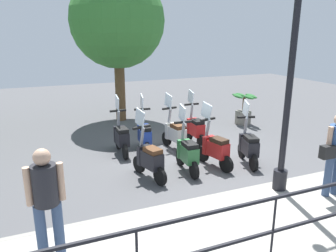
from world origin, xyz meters
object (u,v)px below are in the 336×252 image
at_px(pedestrian_distant, 46,197).
at_px(scooter_near_2, 187,152).
at_px(scooter_near_1, 215,148).
at_px(scooter_near_3, 149,158).
at_px(lamp_post_near, 288,97).
at_px(pedestrian_with_bag, 336,149).
at_px(scooter_far_2, 144,135).
at_px(tree_distant, 117,21).
at_px(potted_palm, 243,111).
at_px(scooter_near_0, 248,146).
at_px(scooter_far_3, 121,137).
at_px(scooter_far_1, 175,133).
at_px(scooter_far_0, 195,128).

xyz_separation_m(pedestrian_distant, scooter_near_2, (2.21, -3.11, -0.60)).
bearing_deg(scooter_near_1, scooter_near_3, 78.37).
relative_size(lamp_post_near, pedestrian_with_bag, 2.63).
distance_m(pedestrian_distant, scooter_near_2, 3.86).
height_order(pedestrian_distant, scooter_near_2, pedestrian_distant).
xyz_separation_m(lamp_post_near, scooter_far_2, (3.39, 1.67, -1.51)).
bearing_deg(scooter_near_2, pedestrian_with_bag, -137.83).
relative_size(tree_distant, potted_palm, 4.88).
bearing_deg(tree_distant, scooter_near_2, -177.67).
xyz_separation_m(potted_palm, scooter_near_0, (-3.18, 2.08, 0.04)).
bearing_deg(scooter_far_3, scooter_near_2, -145.41).
distance_m(scooter_near_1, scooter_far_2, 2.03).
distance_m(scooter_near_1, scooter_far_1, 1.51).
relative_size(pedestrian_with_bag, pedestrian_distant, 1.00).
bearing_deg(scooter_near_1, lamp_post_near, -178.47).
xyz_separation_m(pedestrian_with_bag, scooter_near_0, (2.15, 0.32, -0.60)).
bearing_deg(pedestrian_with_bag, tree_distant, 16.41).
height_order(potted_palm, scooter_near_0, scooter_near_0).
bearing_deg(potted_palm, scooter_far_0, 117.14).
distance_m(lamp_post_near, scooter_far_1, 3.66).
xyz_separation_m(tree_distant, scooter_far_1, (-3.74, -0.54, -3.03)).
bearing_deg(scooter_far_1, tree_distant, -1.22).
xyz_separation_m(lamp_post_near, pedestrian_with_bag, (-0.56, -0.72, -0.92)).
xyz_separation_m(pedestrian_distant, scooter_near_0, (2.06, -4.68, -0.60)).
relative_size(potted_palm, scooter_far_2, 0.69).
xyz_separation_m(potted_palm, scooter_near_3, (-3.05, 4.59, 0.04)).
bearing_deg(pedestrian_with_bag, lamp_post_near, 52.77).
xyz_separation_m(scooter_near_0, scooter_near_2, (0.16, 1.57, 0.00)).
xyz_separation_m(scooter_near_0, scooter_far_3, (1.87, 2.68, 0.00)).
xyz_separation_m(lamp_post_near, scooter_near_0, (1.59, -0.39, -1.51)).
bearing_deg(scooter_far_2, tree_distant, 4.62).
bearing_deg(scooter_near_3, scooter_near_1, -103.80).
height_order(scooter_near_2, scooter_far_1, same).
height_order(scooter_near_0, scooter_far_1, same).
bearing_deg(scooter_near_0, scooter_near_3, 102.47).
bearing_deg(tree_distant, scooter_far_2, 175.56).
height_order(potted_palm, scooter_near_2, scooter_near_2).
bearing_deg(scooter_far_1, pedestrian_distant, 127.52).
xyz_separation_m(scooter_near_3, scooter_far_1, (1.49, -1.26, 0.00)).
distance_m(pedestrian_with_bag, scooter_near_3, 3.69).
height_order(pedestrian_distant, scooter_far_3, pedestrian_distant).
bearing_deg(scooter_far_0, lamp_post_near, -176.46).
bearing_deg(scooter_far_2, scooter_near_1, -134.09).
bearing_deg(scooter_near_1, tree_distant, -2.50).
height_order(tree_distant, potted_palm, tree_distant).
bearing_deg(scooter_far_3, scooter_far_1, -97.91).
bearing_deg(scooter_near_0, scooter_far_0, 30.76).
relative_size(scooter_far_0, scooter_far_2, 1.00).
relative_size(lamp_post_near, scooter_near_1, 2.72).
bearing_deg(scooter_near_1, scooter_near_0, -113.99).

